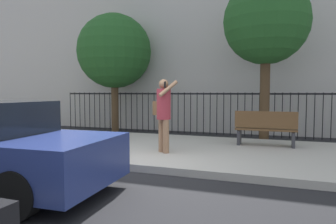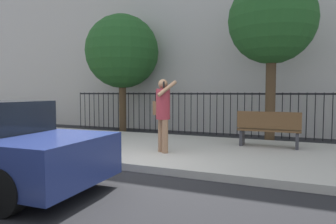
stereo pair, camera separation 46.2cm
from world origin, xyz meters
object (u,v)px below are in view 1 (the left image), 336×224
street_bench (266,128)px  street_tree_near (114,52)px  street_tree_mid (266,23)px  pedestrian_on_phone (163,110)px

street_bench → street_tree_near: 6.85m
street_bench → street_tree_near: street_tree_near is taller
street_bench → street_tree_mid: 3.46m
street_tree_near → street_tree_mid: street_tree_mid is taller
pedestrian_on_phone → street_bench: pedestrian_on_phone is taller
street_tree_near → street_bench: bearing=-21.0°
street_bench → street_tree_mid: street_tree_mid is taller
pedestrian_on_phone → street_bench: (2.29, 1.71, -0.53)m
pedestrian_on_phone → street_tree_mid: size_ratio=0.35×
street_tree_mid → street_bench: bearing=-86.0°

